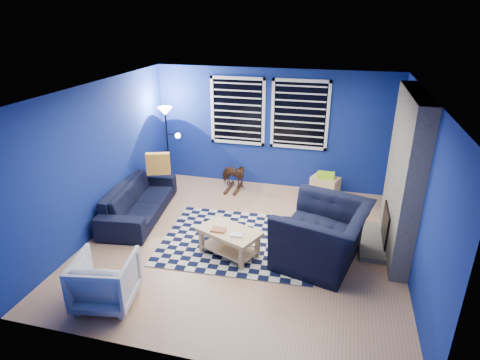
{
  "coord_description": "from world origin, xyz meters",
  "views": [
    {
      "loc": [
        1.37,
        -5.55,
        3.53
      ],
      "look_at": [
        -0.14,
        0.3,
        0.98
      ],
      "focal_mm": 30.0,
      "sensor_mm": 36.0,
      "label": 1
    }
  ],
  "objects_px": {
    "tv": "(400,138)",
    "armchair_big": "(322,235)",
    "rocking_horse": "(233,175)",
    "armchair_bent": "(105,280)",
    "cabinet": "(325,187)",
    "floor_lamp": "(167,122)",
    "coffee_table": "(229,237)",
    "sofa": "(139,200)"
  },
  "relations": [
    {
      "from": "sofa",
      "to": "rocking_horse",
      "type": "xyz_separation_m",
      "value": [
        1.37,
        1.57,
        0.02
      ]
    },
    {
      "from": "coffee_table",
      "to": "sofa",
      "type": "bearing_deg",
      "value": 156.33
    },
    {
      "from": "armchair_big",
      "to": "armchair_bent",
      "type": "distance_m",
      "value": 3.12
    },
    {
      "from": "tv",
      "to": "coffee_table",
      "type": "relative_size",
      "value": 0.94
    },
    {
      "from": "armchair_big",
      "to": "floor_lamp",
      "type": "bearing_deg",
      "value": -107.97
    },
    {
      "from": "sofa",
      "to": "armchair_bent",
      "type": "bearing_deg",
      "value": -170.18
    },
    {
      "from": "tv",
      "to": "cabinet",
      "type": "relative_size",
      "value": 1.59
    },
    {
      "from": "tv",
      "to": "armchair_big",
      "type": "xyz_separation_m",
      "value": [
        -1.18,
        -2.21,
        -0.95
      ]
    },
    {
      "from": "cabinet",
      "to": "rocking_horse",
      "type": "bearing_deg",
      "value": -156.95
    },
    {
      "from": "rocking_horse",
      "to": "cabinet",
      "type": "bearing_deg",
      "value": -70.19
    },
    {
      "from": "tv",
      "to": "rocking_horse",
      "type": "xyz_separation_m",
      "value": [
        -3.17,
        0.01,
        -1.07
      ]
    },
    {
      "from": "cabinet",
      "to": "floor_lamp",
      "type": "bearing_deg",
      "value": -156.56
    },
    {
      "from": "tv",
      "to": "armchair_big",
      "type": "relative_size",
      "value": 0.72
    },
    {
      "from": "tv",
      "to": "armchair_big",
      "type": "bearing_deg",
      "value": -118.05
    },
    {
      "from": "coffee_table",
      "to": "rocking_horse",
      "type": "bearing_deg",
      "value": 103.9
    },
    {
      "from": "armchair_big",
      "to": "cabinet",
      "type": "bearing_deg",
      "value": -163.7
    },
    {
      "from": "tv",
      "to": "rocking_horse",
      "type": "distance_m",
      "value": 3.35
    },
    {
      "from": "armchair_big",
      "to": "floor_lamp",
      "type": "xyz_separation_m",
      "value": [
        -3.4,
        2.14,
        0.96
      ]
    },
    {
      "from": "armchair_big",
      "to": "tv",
      "type": "bearing_deg",
      "value": 166.14
    },
    {
      "from": "armchair_big",
      "to": "floor_lamp",
      "type": "distance_m",
      "value": 4.13
    },
    {
      "from": "tv",
      "to": "armchair_bent",
      "type": "relative_size",
      "value": 1.32
    },
    {
      "from": "tv",
      "to": "armchair_big",
      "type": "height_order",
      "value": "tv"
    },
    {
      "from": "armchair_big",
      "to": "armchair_bent",
      "type": "xyz_separation_m",
      "value": [
        -2.64,
        -1.67,
        -0.11
      ]
    },
    {
      "from": "coffee_table",
      "to": "cabinet",
      "type": "height_order",
      "value": "cabinet"
    },
    {
      "from": "rocking_horse",
      "to": "floor_lamp",
      "type": "relative_size",
      "value": 0.36
    },
    {
      "from": "tv",
      "to": "cabinet",
      "type": "height_order",
      "value": "tv"
    },
    {
      "from": "armchair_bent",
      "to": "rocking_horse",
      "type": "distance_m",
      "value": 3.94
    },
    {
      "from": "armchair_bent",
      "to": "coffee_table",
      "type": "bearing_deg",
      "value": -140.61
    },
    {
      "from": "armchair_bent",
      "to": "floor_lamp",
      "type": "distance_m",
      "value": 4.02
    },
    {
      "from": "coffee_table",
      "to": "tv",
      "type": "bearing_deg",
      "value": 43.31
    },
    {
      "from": "armchair_bent",
      "to": "cabinet",
      "type": "relative_size",
      "value": 1.2
    },
    {
      "from": "rocking_horse",
      "to": "cabinet",
      "type": "height_order",
      "value": "rocking_horse"
    },
    {
      "from": "armchair_big",
      "to": "armchair_bent",
      "type": "bearing_deg",
      "value": -43.49
    },
    {
      "from": "tv",
      "to": "rocking_horse",
      "type": "height_order",
      "value": "tv"
    },
    {
      "from": "tv",
      "to": "floor_lamp",
      "type": "height_order",
      "value": "floor_lamp"
    },
    {
      "from": "tv",
      "to": "armchair_bent",
      "type": "bearing_deg",
      "value": -134.51
    },
    {
      "from": "armchair_bent",
      "to": "rocking_horse",
      "type": "bearing_deg",
      "value": -109.47
    },
    {
      "from": "tv",
      "to": "rocking_horse",
      "type": "relative_size",
      "value": 1.6
    },
    {
      "from": "sofa",
      "to": "armchair_big",
      "type": "height_order",
      "value": "armchair_big"
    },
    {
      "from": "armchair_bent",
      "to": "cabinet",
      "type": "xyz_separation_m",
      "value": [
        2.55,
        3.97,
        -0.11
      ]
    },
    {
      "from": "sofa",
      "to": "cabinet",
      "type": "distance_m",
      "value": 3.67
    },
    {
      "from": "floor_lamp",
      "to": "armchair_big",
      "type": "bearing_deg",
      "value": -32.16
    }
  ]
}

